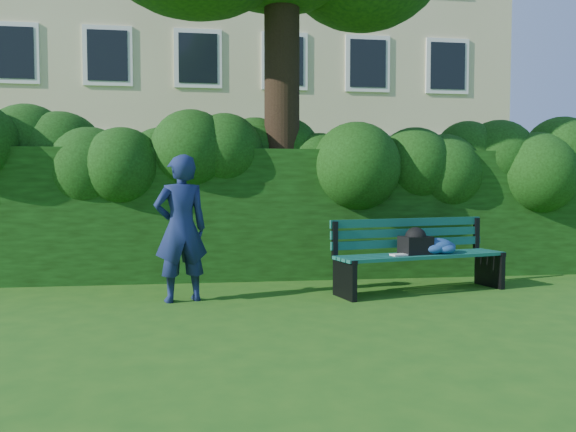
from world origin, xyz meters
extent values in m
plane|color=#225816|center=(0.00, 0.00, 0.00)|extent=(80.00, 80.00, 0.00)
cube|color=#C7B985|center=(0.00, 14.00, 6.00)|extent=(16.00, 8.00, 12.00)
cube|color=white|center=(-6.00, 9.98, 2.00)|extent=(1.30, 0.08, 1.60)
cube|color=black|center=(-6.00, 9.94, 2.00)|extent=(1.05, 0.04, 1.35)
cube|color=white|center=(-3.60, 9.98, 2.00)|extent=(1.30, 0.08, 1.60)
cube|color=black|center=(-3.60, 9.94, 2.00)|extent=(1.05, 0.04, 1.35)
cube|color=white|center=(-1.20, 9.98, 2.00)|extent=(1.30, 0.08, 1.60)
cube|color=black|center=(-1.20, 9.94, 2.00)|extent=(1.05, 0.04, 1.35)
cube|color=white|center=(1.20, 9.98, 2.00)|extent=(1.30, 0.08, 1.60)
cube|color=black|center=(1.20, 9.94, 2.00)|extent=(1.05, 0.04, 1.35)
cube|color=white|center=(3.60, 9.98, 2.00)|extent=(1.30, 0.08, 1.60)
cube|color=black|center=(3.60, 9.94, 2.00)|extent=(1.05, 0.04, 1.35)
cube|color=white|center=(6.00, 9.98, 2.00)|extent=(1.30, 0.08, 1.60)
cube|color=black|center=(6.00, 9.94, 2.00)|extent=(1.05, 0.04, 1.35)
cube|color=white|center=(-6.00, 9.98, 4.80)|extent=(1.30, 0.08, 1.60)
cube|color=black|center=(-6.00, 9.94, 4.80)|extent=(1.05, 0.04, 1.35)
cube|color=white|center=(-3.60, 9.98, 4.80)|extent=(1.30, 0.08, 1.60)
cube|color=black|center=(-3.60, 9.94, 4.80)|extent=(1.05, 0.04, 1.35)
cube|color=white|center=(-1.20, 9.98, 4.80)|extent=(1.30, 0.08, 1.60)
cube|color=black|center=(-1.20, 9.94, 4.80)|extent=(1.05, 0.04, 1.35)
cube|color=white|center=(1.20, 9.98, 4.80)|extent=(1.30, 0.08, 1.60)
cube|color=black|center=(1.20, 9.94, 4.80)|extent=(1.05, 0.04, 1.35)
cube|color=white|center=(3.60, 9.98, 4.80)|extent=(1.30, 0.08, 1.60)
cube|color=black|center=(3.60, 9.94, 4.80)|extent=(1.05, 0.04, 1.35)
cube|color=white|center=(6.00, 9.98, 4.80)|extent=(1.30, 0.08, 1.60)
cube|color=black|center=(6.00, 9.94, 4.80)|extent=(1.05, 0.04, 1.35)
cube|color=black|center=(0.00, 2.20, 0.90)|extent=(10.00, 1.00, 1.80)
cylinder|color=black|center=(0.13, 2.19, 2.75)|extent=(0.50, 0.50, 5.50)
cube|color=#0F4D3F|center=(1.70, 0.52, 0.45)|extent=(2.16, 0.61, 0.04)
cube|color=#0F4D3F|center=(1.67, 0.64, 0.45)|extent=(2.16, 0.61, 0.04)
cube|color=#0F4D3F|center=(1.64, 0.75, 0.45)|extent=(2.16, 0.61, 0.04)
cube|color=#0F4D3F|center=(1.61, 0.87, 0.45)|extent=(2.16, 0.61, 0.04)
cube|color=#0F4D3F|center=(1.60, 0.95, 0.58)|extent=(2.14, 0.55, 0.10)
cube|color=#0F4D3F|center=(1.59, 0.96, 0.71)|extent=(2.14, 0.55, 0.10)
cube|color=#0F4D3F|center=(1.59, 0.97, 0.84)|extent=(2.14, 0.55, 0.10)
cube|color=black|center=(0.64, 0.45, 0.22)|extent=(0.18, 0.50, 0.44)
cube|color=black|center=(0.58, 0.70, 0.65)|extent=(0.07, 0.07, 0.45)
cube|color=black|center=(0.65, 0.40, 0.44)|extent=(0.16, 0.42, 0.05)
cube|color=black|center=(2.67, 0.94, 0.22)|extent=(0.18, 0.50, 0.44)
cube|color=black|center=(2.61, 1.19, 0.65)|extent=(0.07, 0.07, 0.45)
cube|color=black|center=(2.69, 0.89, 0.44)|extent=(0.16, 0.42, 0.05)
cube|color=white|center=(1.32, 0.56, 0.48)|extent=(0.21, 0.17, 0.02)
cube|color=black|center=(1.57, 0.67, 0.58)|extent=(0.41, 0.33, 0.22)
imported|color=navy|center=(-1.22, 0.54, 0.82)|extent=(0.69, 0.55, 1.65)
camera|label=1|loc=(-0.89, -5.82, 1.30)|focal=35.00mm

